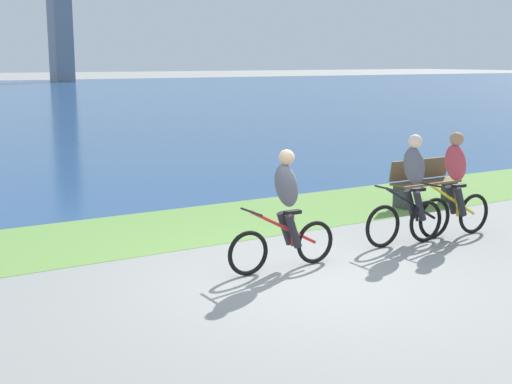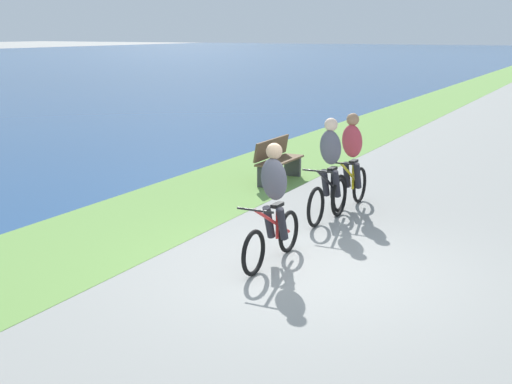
{
  "view_description": "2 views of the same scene",
  "coord_description": "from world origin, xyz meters",
  "px_view_note": "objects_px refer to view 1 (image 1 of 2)",
  "views": [
    {
      "loc": [
        -5.05,
        -7.12,
        2.83
      ],
      "look_at": [
        -0.31,
        0.69,
        1.09
      ],
      "focal_mm": 49.09,
      "sensor_mm": 36.0,
      "label": 1
    },
    {
      "loc": [
        -8.04,
        -3.31,
        3.1
      ],
      "look_at": [
        -0.22,
        0.69,
        1.04
      ],
      "focal_mm": 48.46,
      "sensor_mm": 36.0,
      "label": 2
    }
  ],
  "objects_px": {
    "cyclist_lead": "(285,210)",
    "cyclist_trailing": "(412,190)",
    "cyclist_distant_rear": "(454,186)",
    "bench_near_path": "(424,182)"
  },
  "relations": [
    {
      "from": "cyclist_trailing",
      "to": "cyclist_distant_rear",
      "type": "bearing_deg",
      "value": -6.94
    },
    {
      "from": "cyclist_distant_rear",
      "to": "bench_near_path",
      "type": "distance_m",
      "value": 2.62
    },
    {
      "from": "cyclist_distant_rear",
      "to": "bench_near_path",
      "type": "bearing_deg",
      "value": 55.33
    },
    {
      "from": "cyclist_lead",
      "to": "cyclist_distant_rear",
      "type": "distance_m",
      "value": 3.26
    },
    {
      "from": "cyclist_lead",
      "to": "cyclist_trailing",
      "type": "height_order",
      "value": "cyclist_trailing"
    },
    {
      "from": "cyclist_trailing",
      "to": "bench_near_path",
      "type": "height_order",
      "value": "cyclist_trailing"
    },
    {
      "from": "cyclist_lead",
      "to": "cyclist_trailing",
      "type": "distance_m",
      "value": 2.47
    },
    {
      "from": "cyclist_trailing",
      "to": "bench_near_path",
      "type": "bearing_deg",
      "value": 41.87
    },
    {
      "from": "cyclist_lead",
      "to": "bench_near_path",
      "type": "bearing_deg",
      "value": 24.75
    },
    {
      "from": "cyclist_lead",
      "to": "cyclist_distant_rear",
      "type": "xyz_separation_m",
      "value": [
        3.26,
        0.05,
        0.01
      ]
    }
  ]
}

